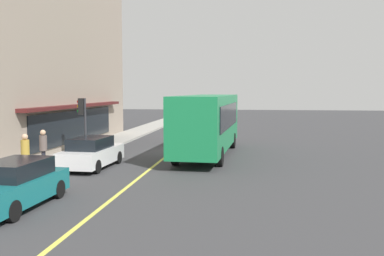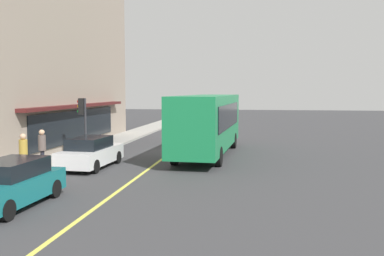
{
  "view_description": "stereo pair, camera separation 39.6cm",
  "coord_description": "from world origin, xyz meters",
  "px_view_note": "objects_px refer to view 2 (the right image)",
  "views": [
    {
      "loc": [
        -26.24,
        -4.7,
        3.77
      ],
      "look_at": [
        -1.26,
        -1.42,
        1.6
      ],
      "focal_mm": 40.64,
      "sensor_mm": 36.0,
      "label": 1
    },
    {
      "loc": [
        -26.18,
        -5.09,
        3.77
      ],
      "look_at": [
        -1.26,
        -1.42,
        1.6
      ],
      "focal_mm": 40.64,
      "sensor_mm": 36.0,
      "label": 2
    }
  ],
  "objects_px": {
    "car_white": "(91,153)",
    "bus": "(208,122)",
    "traffic_light": "(83,113)",
    "pedestrian_at_corner": "(42,145)",
    "pedestrian_near_storefront": "(23,151)",
    "car_teal": "(10,184)"
  },
  "relations": [
    {
      "from": "car_white",
      "to": "bus",
      "type": "bearing_deg",
      "value": -47.29
    },
    {
      "from": "traffic_light",
      "to": "pedestrian_at_corner",
      "type": "relative_size",
      "value": 1.73
    },
    {
      "from": "traffic_light",
      "to": "pedestrian_near_storefront",
      "type": "relative_size",
      "value": 1.71
    },
    {
      "from": "traffic_light",
      "to": "pedestrian_near_storefront",
      "type": "bearing_deg",
      "value": -179.05
    },
    {
      "from": "car_white",
      "to": "pedestrian_near_storefront",
      "type": "bearing_deg",
      "value": 157.5
    },
    {
      "from": "pedestrian_at_corner",
      "to": "car_teal",
      "type": "bearing_deg",
      "value": -162.43
    },
    {
      "from": "traffic_light",
      "to": "car_white",
      "type": "relative_size",
      "value": 0.73
    },
    {
      "from": "traffic_light",
      "to": "pedestrian_at_corner",
      "type": "distance_m",
      "value": 4.76
    },
    {
      "from": "bus",
      "to": "pedestrian_at_corner",
      "type": "bearing_deg",
      "value": 133.27
    },
    {
      "from": "traffic_light",
      "to": "car_teal",
      "type": "relative_size",
      "value": 0.73
    },
    {
      "from": "car_teal",
      "to": "car_white",
      "type": "height_order",
      "value": "same"
    },
    {
      "from": "car_white",
      "to": "pedestrian_at_corner",
      "type": "bearing_deg",
      "value": 134.99
    },
    {
      "from": "car_teal",
      "to": "traffic_light",
      "type": "bearing_deg",
      "value": 9.52
    },
    {
      "from": "car_teal",
      "to": "pedestrian_near_storefront",
      "type": "distance_m",
      "value": 4.05
    },
    {
      "from": "bus",
      "to": "pedestrian_near_storefront",
      "type": "bearing_deg",
      "value": 141.38
    },
    {
      "from": "bus",
      "to": "car_white",
      "type": "xyz_separation_m",
      "value": [
        -4.84,
        5.25,
        -1.24
      ]
    },
    {
      "from": "pedestrian_near_storefront",
      "to": "pedestrian_at_corner",
      "type": "relative_size",
      "value": 1.01
    },
    {
      "from": "pedestrian_near_storefront",
      "to": "traffic_light",
      "type": "bearing_deg",
      "value": 0.95
    },
    {
      "from": "car_white",
      "to": "traffic_light",
      "type": "bearing_deg",
      "value": 28.51
    },
    {
      "from": "pedestrian_at_corner",
      "to": "pedestrian_near_storefront",
      "type": "bearing_deg",
      "value": -174.84
    },
    {
      "from": "bus",
      "to": "traffic_light",
      "type": "bearing_deg",
      "value": 105.63
    },
    {
      "from": "traffic_light",
      "to": "car_white",
      "type": "height_order",
      "value": "traffic_light"
    }
  ]
}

